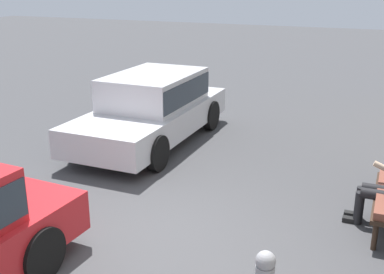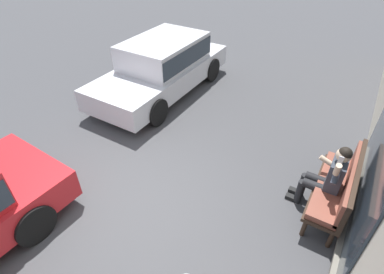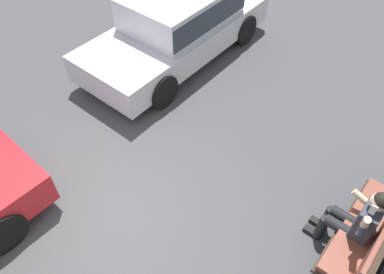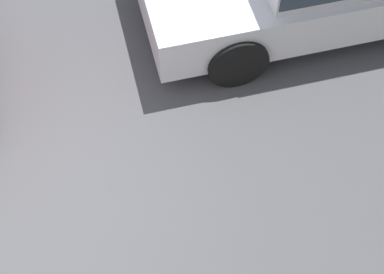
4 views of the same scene
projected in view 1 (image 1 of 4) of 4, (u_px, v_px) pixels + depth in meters
ground_plane at (157, 243)px, 6.28m from camera, size 60.00×60.00×0.00m
parked_car_near at (153, 105)px, 9.96m from camera, size 4.33×1.83×1.43m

